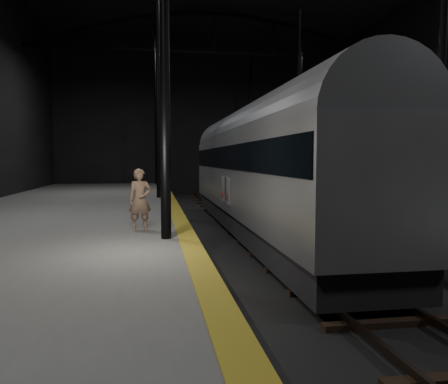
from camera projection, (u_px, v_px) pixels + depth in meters
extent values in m
plane|color=black|center=(269.00, 243.00, 15.73)|extent=(44.00, 44.00, 0.00)
cube|color=#585855|center=(50.00, 235.00, 14.48)|extent=(9.00, 43.80, 1.00)
cube|color=olive|center=(179.00, 217.00, 15.13)|extent=(0.50, 43.80, 0.01)
cube|color=#3F3328|center=(250.00, 239.00, 15.60)|extent=(0.08, 43.00, 0.14)
cube|color=#3F3328|center=(288.00, 238.00, 15.83)|extent=(0.08, 43.00, 0.14)
cube|color=black|center=(269.00, 241.00, 15.72)|extent=(2.40, 42.00, 0.12)
cylinder|color=black|center=(164.00, 37.00, 10.72)|extent=(0.26, 0.26, 10.00)
cylinder|color=black|center=(444.00, 50.00, 11.95)|extent=(0.26, 0.26, 10.00)
cylinder|color=black|center=(158.00, 101.00, 22.53)|extent=(0.26, 0.26, 10.00)
cylinder|color=black|center=(299.00, 104.00, 23.76)|extent=(0.26, 0.26, 10.00)
cylinder|color=black|center=(156.00, 121.00, 34.34)|extent=(0.26, 0.26, 10.00)
cylinder|color=black|center=(250.00, 122.00, 35.56)|extent=(0.26, 0.26, 10.00)
cube|color=black|center=(214.00, 53.00, 28.75)|extent=(23.60, 0.15, 0.18)
cube|color=#93969A|center=(260.00, 175.00, 16.99)|extent=(2.74, 18.92, 2.84)
cube|color=black|center=(260.00, 220.00, 17.12)|extent=(2.51, 18.54, 0.80)
cube|color=black|center=(260.00, 157.00, 16.94)|extent=(2.80, 18.64, 0.85)
cylinder|color=slate|center=(260.00, 138.00, 16.88)|extent=(2.69, 18.73, 2.69)
cube|color=black|center=(325.00, 271.00, 10.63)|extent=(1.70, 2.08, 0.33)
cube|color=black|center=(230.00, 209.00, 23.66)|extent=(1.70, 2.08, 0.33)
cube|color=silver|center=(229.00, 191.00, 15.87)|extent=(0.04, 0.71, 0.99)
cube|color=silver|center=(224.00, 189.00, 16.99)|extent=(0.04, 0.71, 0.99)
cylinder|color=red|center=(227.00, 197.00, 16.06)|extent=(0.03, 0.25, 0.25)
cylinder|color=red|center=(222.00, 195.00, 17.17)|extent=(0.03, 0.25, 0.25)
imported|color=#94735A|center=(140.00, 200.00, 12.27)|extent=(0.69, 0.50, 1.75)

